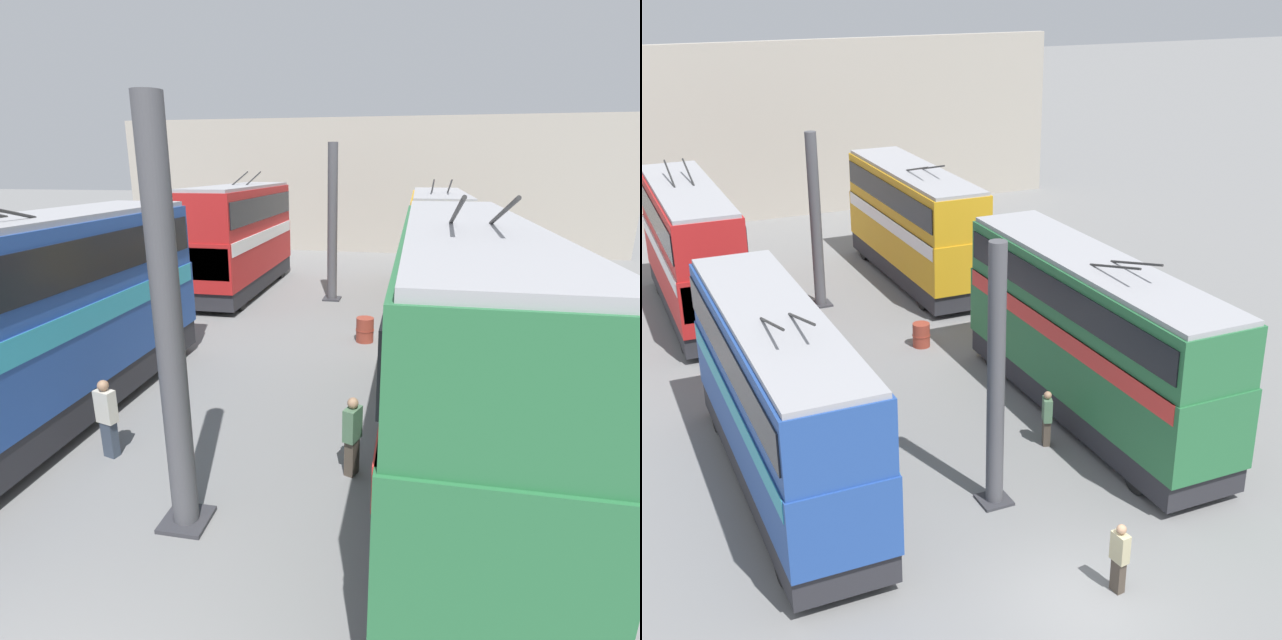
% 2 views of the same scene
% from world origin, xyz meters
% --- Properties ---
extents(depot_back_wall, '(0.50, 36.00, 9.26)m').
position_xyz_m(depot_back_wall, '(34.09, 0.00, 4.63)').
color(depot_back_wall, '#A8A093').
rests_on(depot_back_wall, ground_plane).
extents(support_column_near, '(0.81, 0.81, 7.03)m').
position_xyz_m(support_column_near, '(4.34, 0.00, 3.39)').
color(support_column_near, '#4C4C51').
rests_on(support_column_near, ground_plane).
extents(support_column_far, '(0.81, 0.81, 7.03)m').
position_xyz_m(support_column_far, '(20.03, 0.00, 3.39)').
color(support_column_far, '#4C4C51').
rests_on(support_column_far, ground_plane).
extents(bus_left_near, '(11.47, 2.54, 5.67)m').
position_xyz_m(bus_left_near, '(7.31, -4.69, 2.87)').
color(bus_left_near, black).
rests_on(bus_left_near, ground_plane).
extents(bus_left_far, '(10.17, 2.54, 5.53)m').
position_xyz_m(bus_left_far, '(21.31, -4.69, 2.79)').
color(bus_left_far, black).
rests_on(bus_left_far, ground_plane).
extents(bus_right_near, '(10.72, 2.54, 5.60)m').
position_xyz_m(bus_right_near, '(7.23, 4.69, 2.83)').
color(bus_right_near, black).
rests_on(bus_right_near, ground_plane).
extents(bus_right_mid, '(9.71, 2.54, 5.78)m').
position_xyz_m(bus_right_mid, '(20.94, 4.69, 2.92)').
color(bus_right_mid, black).
rests_on(bus_right_mid, ground_plane).
extents(person_by_right_row, '(0.34, 0.47, 1.78)m').
position_xyz_m(person_by_right_row, '(6.00, 2.52, 0.95)').
color(person_by_right_row, '#384251').
rests_on(person_by_right_row, ground_plane).
extents(person_by_left_row, '(0.48, 0.37, 1.70)m').
position_xyz_m(person_by_left_row, '(6.33, -2.69, 0.90)').
color(person_by_left_row, '#473D33').
rests_on(person_by_left_row, ground_plane).
extents(oil_drum, '(0.66, 0.66, 0.88)m').
position_xyz_m(oil_drum, '(14.43, -2.13, 0.44)').
color(oil_drum, '#933828').
rests_on(oil_drum, ground_plane).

